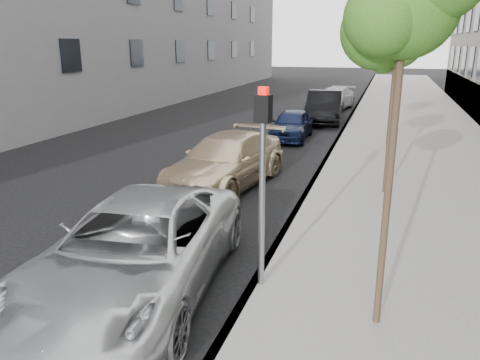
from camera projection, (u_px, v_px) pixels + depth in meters
The scene contains 12 objects.
ground at pixel (130, 349), 6.43m from camera, with size 160.00×160.00×0.00m, color black.
sidewalk at pixel (409, 114), 27.14m from camera, with size 6.40×72.00×0.14m, color gray.
curb at pixel (354, 112), 28.04m from camera, with size 0.15×72.00×0.14m, color #9E9B93.
tree_near at pixel (408, 5), 5.61m from camera, with size 1.66×1.46×5.17m.
tree_mid at pixel (399, 42), 11.68m from camera, with size 1.65×1.45×4.74m.
tree_far at pixel (397, 43), 17.63m from camera, with size 1.53×1.33×4.67m.
signal_pole at pixel (262, 167), 7.33m from camera, with size 0.27×0.22×3.28m.
minivan at pixel (137, 249), 7.70m from camera, with size 2.60×5.63×1.56m, color silver.
suv at pixel (226, 161), 13.64m from camera, with size 2.09×5.14×1.49m, color beige.
sedan_blue at pixel (292, 124), 20.36m from camera, with size 1.52×3.77×1.28m, color #101937.
sedan_black at pixel (324, 107), 24.66m from camera, with size 1.74×4.98×1.64m, color black.
sedan_rear at pixel (334, 98), 29.66m from camera, with size 1.88×4.63×1.34m, color #9FA0A6.
Camera 1 is at (3.10, -4.81, 4.05)m, focal length 35.00 mm.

